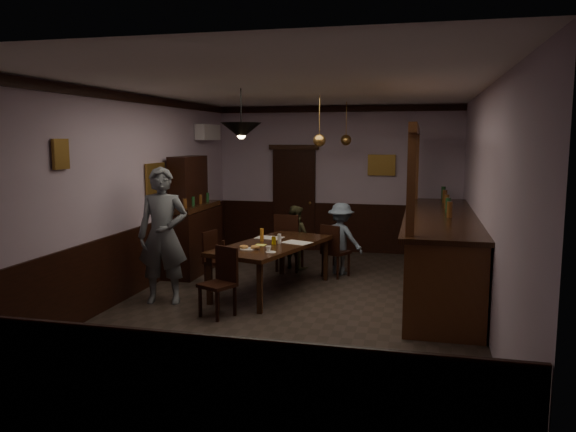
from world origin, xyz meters
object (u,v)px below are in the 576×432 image
(person_standing, at_px, (163,236))
(bar_counter, at_px, (439,251))
(chair_side, at_px, (215,257))
(sideboard, at_px, (191,226))
(dining_table, at_px, (272,248))
(soda_can, at_px, (274,241))
(person_seated_left, at_px, (295,237))
(pendant_iron, at_px, (241,131))
(chair_far_left, at_px, (288,240))
(chair_far_right, at_px, (333,248))
(pendant_brass_mid, at_px, (319,141))
(coffee_cup, at_px, (268,249))
(pendant_brass_far, at_px, (346,140))
(chair_near, at_px, (221,278))
(person_seated_right, at_px, (341,239))

(person_standing, bearing_deg, bar_counter, 8.32)
(chair_side, bearing_deg, sideboard, 54.21)
(dining_table, relative_size, soda_can, 19.92)
(dining_table, height_order, person_seated_left, person_seated_left)
(chair_side, bearing_deg, pendant_iron, -125.74)
(chair_far_left, distance_m, person_standing, 2.62)
(chair_far_left, height_order, person_seated_left, person_seated_left)
(soda_can, bearing_deg, dining_table, 118.83)
(dining_table, relative_size, person_seated_left, 2.09)
(chair_far_right, distance_m, pendant_iron, 2.88)
(dining_table, bearing_deg, pendant_iron, -105.97)
(chair_far_right, height_order, pendant_brass_mid, pendant_brass_mid)
(sideboard, distance_m, pendant_brass_mid, 2.76)
(person_standing, distance_m, pendant_iron, 1.86)
(chair_far_right, xyz_separation_m, chair_side, (-1.71, -1.05, -0.01))
(person_seated_left, distance_m, sideboard, 1.86)
(bar_counter, bearing_deg, person_seated_left, 156.68)
(coffee_cup, xyz_separation_m, sideboard, (-1.84, 1.60, 0.01))
(coffee_cup, distance_m, pendant_brass_far, 3.44)
(pendant_iron, bearing_deg, person_seated_left, 84.87)
(person_seated_left, bearing_deg, soda_can, 120.37)
(chair_near, relative_size, soda_can, 7.60)
(pendant_brass_mid, bearing_deg, chair_far_left, 136.24)
(person_standing, xyz_separation_m, person_seated_right, (2.21, 2.28, -0.35))
(chair_far_right, bearing_deg, chair_side, 59.43)
(person_seated_left, relative_size, coffee_cup, 14.32)
(sideboard, bearing_deg, pendant_iron, -48.86)
(chair_near, xyz_separation_m, bar_counter, (2.83, 1.82, 0.14))
(person_seated_left, relative_size, bar_counter, 0.25)
(chair_far_left, bearing_deg, bar_counter, 167.00)
(chair_near, bearing_deg, coffee_cup, 78.77)
(chair_far_left, xyz_separation_m, bar_counter, (2.55, -0.79, 0.07))
(sideboard, bearing_deg, person_seated_left, 21.04)
(chair_near, height_order, sideboard, sideboard)
(person_seated_left, distance_m, bar_counter, 2.71)
(chair_near, height_order, bar_counter, bar_counter)
(chair_far_left, height_order, pendant_iron, pendant_iron)
(dining_table, height_order, bar_counter, bar_counter)
(person_seated_right, bearing_deg, chair_side, 58.40)
(chair_side, distance_m, pendant_brass_mid, 2.46)
(dining_table, xyz_separation_m, person_standing, (-1.35, -0.91, 0.29))
(chair_far_left, height_order, person_standing, person_standing)
(pendant_brass_far, bearing_deg, pendant_iron, -107.72)
(dining_table, xyz_separation_m, soda_can, (0.05, -0.09, 0.12))
(dining_table, bearing_deg, chair_near, -105.44)
(chair_near, bearing_deg, bar_counter, 58.26)
(chair_far_right, height_order, bar_counter, bar_counter)
(chair_side, height_order, person_standing, person_standing)
(pendant_brass_mid, bearing_deg, person_seated_left, 123.28)
(person_seated_left, bearing_deg, chair_far_right, 175.46)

